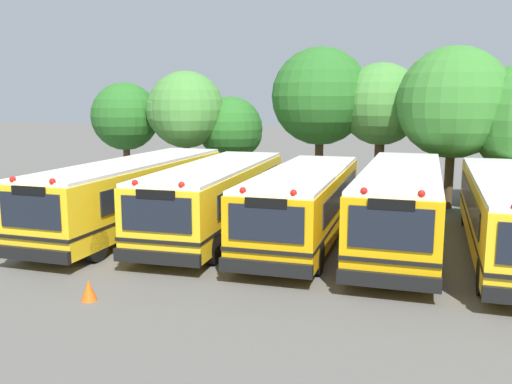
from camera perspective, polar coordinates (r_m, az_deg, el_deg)
name	(u,v)px	position (r m, az deg, el deg)	size (l,w,h in m)	color
ground_plane	(306,240)	(19.10, 5.22, -4.99)	(160.00, 160.00, 0.00)	#595651
school_bus_0	(134,191)	(20.90, -12.59, 0.06)	(2.79, 11.43, 2.69)	yellow
school_bus_1	(217,196)	(19.71, -4.13, -0.38)	(2.78, 10.33, 2.64)	yellow
school_bus_2	(304,202)	(18.67, 5.06, -1.05)	(2.56, 10.06, 2.58)	#EAA80C
school_bus_3	(401,203)	(18.61, 14.89, -1.13)	(2.70, 10.98, 2.73)	#EAA80C
school_bus_4	(511,211)	(18.79, 25.10, -1.85)	(2.81, 11.52, 2.59)	yellow
tree_0	(125,115)	(29.43, -13.49, 7.87)	(3.49, 3.49, 5.68)	#4C3823
tree_1	(183,110)	(27.94, -7.65, 8.46)	(3.88, 3.85, 6.23)	#4C3823
tree_2	(233,130)	(28.35, -2.44, 6.47)	(3.31, 3.31, 4.97)	#4C3823
tree_3	(325,96)	(27.56, 7.17, 9.90)	(4.92, 4.81, 7.37)	#4C3823
tree_4	(385,103)	(27.27, 13.28, 8.99)	(4.04, 3.96, 6.57)	#4C3823
tree_5	(457,101)	(25.56, 20.20, 8.94)	(4.86, 4.86, 7.11)	#4C3823
traffic_cone	(89,290)	(14.02, -17.06, -9.77)	(0.39, 0.39, 0.52)	#EA5914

